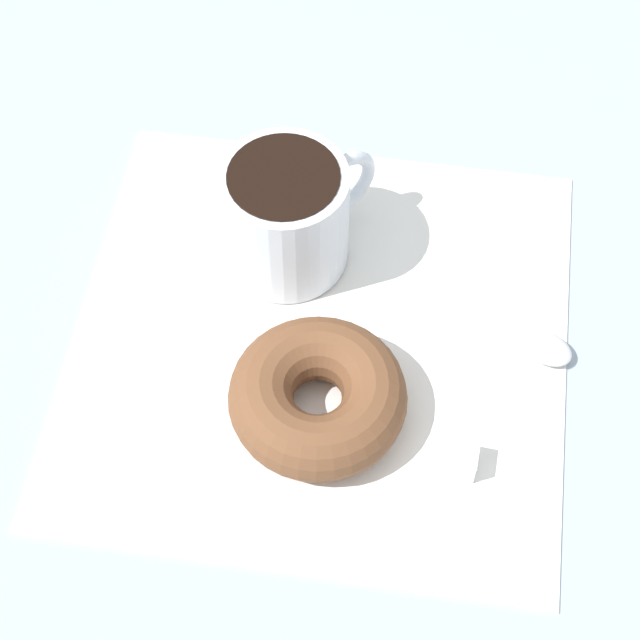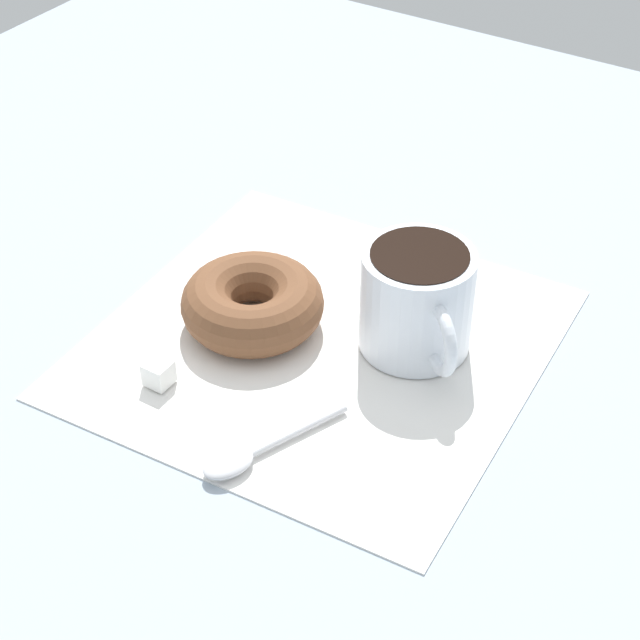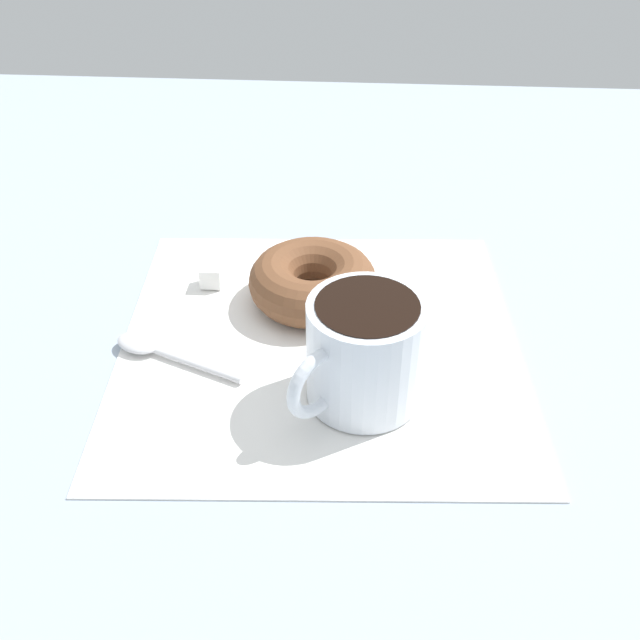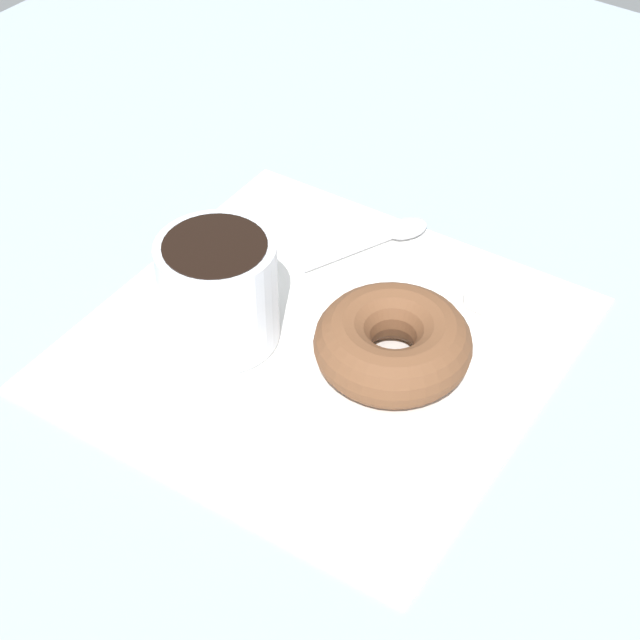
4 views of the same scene
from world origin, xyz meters
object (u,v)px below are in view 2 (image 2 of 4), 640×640
(coffee_cup, at_px, (418,300))
(donut, at_px, (252,303))
(sugar_cube, at_px, (159,373))
(spoon, at_px, (246,456))

(coffee_cup, height_order, donut, coffee_cup)
(donut, bearing_deg, sugar_cube, 168.74)
(spoon, bearing_deg, sugar_cube, 73.13)
(coffee_cup, xyz_separation_m, donut, (-0.04, 0.12, -0.02))
(spoon, height_order, sugar_cube, sugar_cube)
(spoon, relative_size, sugar_cube, 6.07)
(donut, xyz_separation_m, spoon, (-0.12, -0.08, -0.02))
(sugar_cube, bearing_deg, coffee_cup, -44.69)
(donut, distance_m, spoon, 0.14)
(donut, distance_m, sugar_cube, 0.09)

